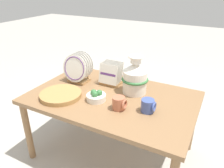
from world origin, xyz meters
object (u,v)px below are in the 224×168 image
Objects in this scene: ceramic_vase at (135,77)px; fruit_bowl at (96,96)px; mug_cobalt_glaze at (148,106)px; mug_terracotta_glaze at (119,103)px; dish_rack_round_plates at (78,69)px; wicker_charger_stack at (61,95)px; dish_rack_square_plates at (111,76)px.

fruit_bowl is at bearing -128.56° from ceramic_vase.
ceramic_vase is at bearing 130.70° from mug_cobalt_glaze.
mug_terracotta_glaze is 0.22m from fruit_bowl.
dish_rack_round_plates is at bearing 145.88° from fruit_bowl.
wicker_charger_stack is 0.51m from mug_terracotta_glaze.
mug_terracotta_glaze is at bearing -25.07° from dish_rack_round_plates.
mug_terracotta_glaze is at bearing -162.14° from mug_cobalt_glaze.
ceramic_vase reaches higher than dish_rack_round_plates.
mug_cobalt_glaze reaches higher than fruit_bowl.
dish_rack_round_plates is 1.36× the size of dish_rack_square_plates.
dish_rack_square_plates is (-0.26, 0.06, -0.06)m from ceramic_vase.
dish_rack_round_plates is 2.63× the size of mug_cobalt_glaze.
fruit_bowl is at bearing 16.72° from wicker_charger_stack.
wicker_charger_stack is 2.18× the size of fruit_bowl.
dish_rack_square_plates reaches higher than fruit_bowl.
dish_rack_square_plates is 0.55m from mug_cobalt_glaze.
ceramic_vase reaches higher than wicker_charger_stack.
wicker_charger_stack is (0.05, -0.31, -0.11)m from dish_rack_round_plates.
fruit_bowl is at bearing -34.12° from dish_rack_round_plates.
mug_cobalt_glaze is (0.71, 0.12, 0.03)m from wicker_charger_stack.
ceramic_vase is at bearing -13.00° from dish_rack_square_plates.
dish_rack_round_plates is 2.63× the size of mug_terracotta_glaze.
mug_cobalt_glaze reaches higher than wicker_charger_stack.
dish_rack_square_plates is at bearing 59.29° from wicker_charger_stack.
fruit_bowl is (0.34, -0.23, -0.09)m from dish_rack_round_plates.
dish_rack_round_plates reaches higher than mug_terracotta_glaze.
fruit_bowl is (-0.42, -0.03, -0.01)m from mug_cobalt_glaze.
mug_terracotta_glaze is 1.00× the size of mug_cobalt_glaze.
mug_terracotta_glaze is at bearing 6.03° from wicker_charger_stack.
dish_rack_square_plates reaches higher than mug_cobalt_glaze.
mug_cobalt_glaze is (0.76, -0.19, -0.08)m from dish_rack_round_plates.
fruit_bowl is (-0.22, -0.27, -0.11)m from ceramic_vase.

